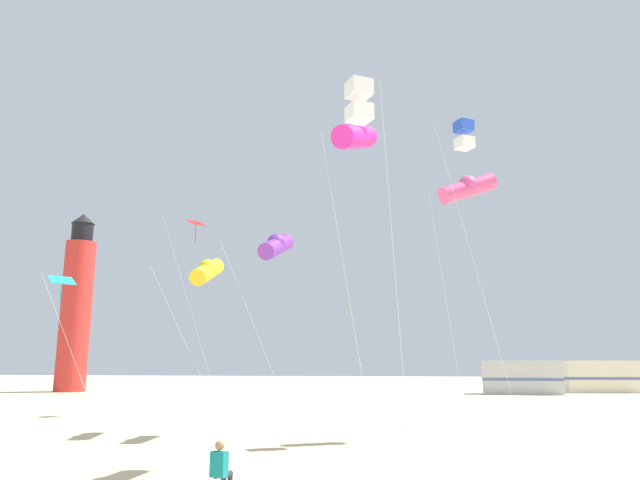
# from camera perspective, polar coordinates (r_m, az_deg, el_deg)

# --- Properties ---
(kite_flyer_standing) EXTENTS (0.43, 0.56, 1.16)m
(kite_flyer_standing) POSITION_cam_1_polar(r_m,az_deg,el_deg) (13.63, -9.60, -20.92)
(kite_flyer_standing) COLOR #147F84
(kite_flyer_standing) RESTS_ON ground
(kite_box_white) EXTENTS (1.54, 1.71, 10.29)m
(kite_box_white) POSITION_cam_1_polar(r_m,az_deg,el_deg) (16.29, 3.84, 13.27)
(kite_box_white) COLOR silver
(kite_box_white) RESTS_ON ground
(kite_tube_rainbow) EXTENTS (2.81, 2.33, 10.37)m
(kite_tube_rainbow) POSITION_cam_1_polar(r_m,az_deg,el_deg) (24.43, 14.19, 4.96)
(kite_tube_rainbow) COLOR silver
(kite_tube_rainbow) RESTS_ON ground
(kite_tube_magenta) EXTENTS (1.67, 2.59, 10.21)m
(kite_tube_magenta) POSITION_cam_1_polar(r_m,az_deg,el_deg) (18.02, 3.44, 10.09)
(kite_tube_magenta) COLOR silver
(kite_tube_magenta) RESTS_ON ground
(kite_box_blue) EXTENTS (2.61, 1.75, 12.15)m
(kite_box_blue) POSITION_cam_1_polar(r_m,az_deg,el_deg) (24.17, 13.83, 9.83)
(kite_box_blue) COLOR silver
(kite_box_blue) RESTS_ON ground
(kite_diamond_cyan) EXTENTS (2.59, 2.59, 6.06)m
(kite_diamond_cyan) POSITION_cam_1_polar(r_m,az_deg,el_deg) (24.51, -23.77, -4.05)
(kite_diamond_cyan) COLOR silver
(kite_diamond_cyan) RESTS_ON ground
(kite_tube_gold) EXTENTS (3.47, 3.07, 7.24)m
(kite_tube_gold) POSITION_cam_1_polar(r_m,az_deg,el_deg) (25.15, -10.90, -2.96)
(kite_tube_gold) COLOR silver
(kite_tube_gold) RESTS_ON ground
(kite_tube_violet) EXTENTS (3.34, 3.25, 8.16)m
(kite_tube_violet) POSITION_cam_1_polar(r_m,az_deg,el_deg) (24.10, -4.28, -0.55)
(kite_tube_violet) COLOR silver
(kite_tube_violet) RESTS_ON ground
(kite_diamond_scarlet) EXTENTS (3.35, 2.82, 10.80)m
(kite_diamond_scarlet) POSITION_cam_1_polar(r_m,az_deg,el_deg) (34.24, -11.99, 0.90)
(kite_diamond_scarlet) COLOR silver
(kite_diamond_scarlet) RESTS_ON ground
(lighthouse_distant) EXTENTS (2.80, 2.80, 16.80)m
(lighthouse_distant) POSITION_cam_1_polar(r_m,az_deg,el_deg) (60.25, -22.61, -5.96)
(lighthouse_distant) COLOR red
(lighthouse_distant) RESTS_ON ground
(rv_van_silver) EXTENTS (6.61, 2.85, 2.80)m
(rv_van_silver) POSITION_cam_1_polar(r_m,az_deg,el_deg) (54.15, 19.01, -12.52)
(rv_van_silver) COLOR #B7BABF
(rv_van_silver) RESTS_ON ground
(rv_van_cream) EXTENTS (6.56, 2.70, 2.80)m
(rv_van_cream) POSITION_cam_1_polar(r_m,az_deg,el_deg) (59.54, 25.64, -11.89)
(rv_van_cream) COLOR beige
(rv_van_cream) RESTS_ON ground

